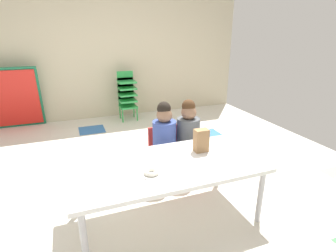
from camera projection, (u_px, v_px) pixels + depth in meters
name	position (u px, v px, depth m)	size (l,w,h in m)	color
ground_plane	(146.00, 174.00, 3.22)	(5.49, 5.12, 0.02)	silver
back_wall	(106.00, 49.00, 5.02)	(5.49, 0.10, 2.62)	beige
craft_table	(167.00, 168.00, 2.31)	(1.65, 0.82, 0.55)	white
seated_child_near_camera	(164.00, 134.00, 2.93)	(0.32, 0.31, 0.92)	red
seated_child_middle_seat	(188.00, 131.00, 3.02)	(0.33, 0.33, 0.92)	red
kid_chair_green_stack	(127.00, 93.00, 5.05)	(0.32, 0.30, 0.92)	green
folded_activity_table	(13.00, 99.00, 4.55)	(0.90, 0.29, 1.09)	#19724C
paper_bag_brown	(201.00, 140.00, 2.50)	(0.13, 0.09, 0.22)	#9E754C
paper_plate_near_edge	(152.00, 174.00, 2.12)	(0.18, 0.18, 0.01)	white
paper_plate_center_table	(103.00, 168.00, 2.22)	(0.18, 0.18, 0.01)	white
donut_powdered_on_plate	(152.00, 172.00, 2.11)	(0.12, 0.12, 0.04)	white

